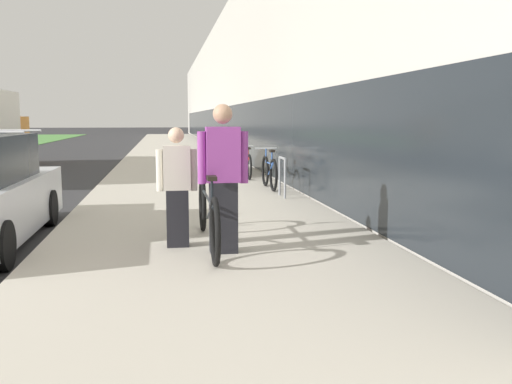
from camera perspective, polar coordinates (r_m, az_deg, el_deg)
The scene contains 9 objects.
sidewalk_slab at distance 26.54m, azimuth -7.80°, elevation 3.60°, with size 4.62×70.00×0.13m.
storefront_facade at distance 35.43m, azimuth 3.90°, elevation 10.18°, with size 10.01×70.00×7.06m.
tandem_bicycle at distance 7.36m, azimuth -4.83°, elevation -2.27°, with size 0.52×2.82×0.99m.
person_rider at distance 6.96m, azimuth -3.31°, elevation 1.32°, with size 0.62×0.24×1.82m.
person_bystander at distance 7.36m, azimuth -7.91°, elevation 0.48°, with size 0.52×0.20×1.53m.
bike_rack_hoop at distance 11.99m, azimuth 2.65°, elevation 1.95°, with size 0.05×0.60×0.84m.
cruiser_bike_nearest at distance 13.39m, azimuth 1.33°, elevation 2.02°, with size 0.52×1.79×0.94m.
cruiser_bike_middle at distance 15.84m, azimuth -0.97°, elevation 2.76°, with size 0.52×1.77×0.87m.
cruiser_bike_farthest at distance 18.22m, azimuth -2.00°, elevation 3.30°, with size 0.52×1.70×0.83m.
Camera 1 is at (4.78, -5.47, 1.78)m, focal length 40.00 mm.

